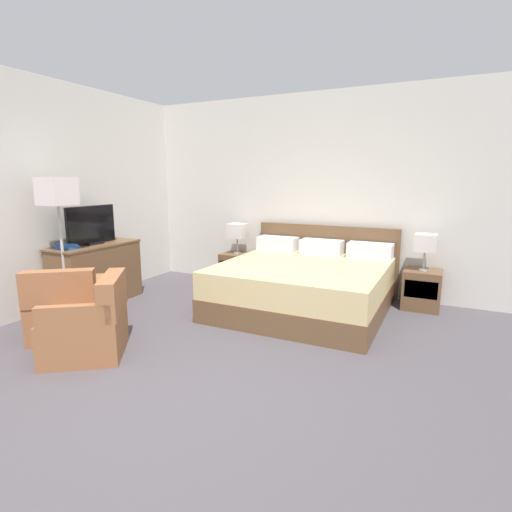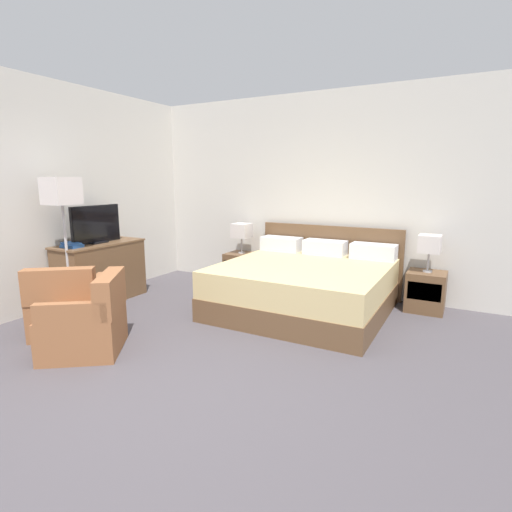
# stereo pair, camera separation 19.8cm
# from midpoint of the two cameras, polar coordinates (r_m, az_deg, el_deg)

# --- Properties ---
(ground_plane) EXTENTS (10.01, 10.01, 0.00)m
(ground_plane) POSITION_cam_midpoint_polar(r_m,az_deg,el_deg) (3.41, -13.99, -18.15)
(ground_plane) COLOR #4C474C
(wall_back) EXTENTS (6.38, 0.06, 2.84)m
(wall_back) POSITION_cam_midpoint_polar(r_m,az_deg,el_deg) (5.95, 6.80, 8.78)
(wall_back) COLOR beige
(wall_back) RESTS_ON ground
(wall_left) EXTENTS (0.06, 5.14, 2.84)m
(wall_left) POSITION_cam_midpoint_polar(r_m,az_deg,el_deg) (5.85, -25.96, 7.73)
(wall_left) COLOR beige
(wall_left) RESTS_ON ground
(bed) EXTENTS (2.05, 1.97, 0.98)m
(bed) POSITION_cam_midpoint_polar(r_m,az_deg,el_deg) (5.08, 5.76, -4.13)
(bed) COLOR brown
(bed) RESTS_ON ground
(nightstand_left) EXTENTS (0.45, 0.43, 0.50)m
(nightstand_left) POSITION_cam_midpoint_polar(r_m,az_deg,el_deg) (6.27, -3.55, -1.87)
(nightstand_left) COLOR brown
(nightstand_left) RESTS_ON ground
(nightstand_right) EXTENTS (0.45, 0.43, 0.50)m
(nightstand_right) POSITION_cam_midpoint_polar(r_m,az_deg,el_deg) (5.50, 21.65, -4.47)
(nightstand_right) COLOR brown
(nightstand_right) RESTS_ON ground
(table_lamp_left) EXTENTS (0.26, 0.26, 0.46)m
(table_lamp_left) POSITION_cam_midpoint_polar(r_m,az_deg,el_deg) (6.16, -3.61, 3.57)
(table_lamp_left) COLOR #B7B7BC
(table_lamp_left) RESTS_ON nightstand_left
(table_lamp_right) EXTENTS (0.26, 0.26, 0.46)m
(table_lamp_right) POSITION_cam_midpoint_polar(r_m,az_deg,el_deg) (5.38, 22.10, 1.71)
(table_lamp_right) COLOR #B7B7BC
(table_lamp_right) RESTS_ON nightstand_right
(dresser) EXTENTS (0.52, 1.18, 0.80)m
(dresser) POSITION_cam_midpoint_polar(r_m,az_deg,el_deg) (5.76, -22.78, -2.21)
(dresser) COLOR brown
(dresser) RESTS_ON ground
(tv) EXTENTS (0.18, 0.75, 0.50)m
(tv) POSITION_cam_midpoint_polar(r_m,az_deg,el_deg) (5.65, -23.40, 3.98)
(tv) COLOR black
(tv) RESTS_ON dresser
(book_red_cover) EXTENTS (0.25, 0.19, 0.04)m
(book_red_cover) POSITION_cam_midpoint_polar(r_m,az_deg,el_deg) (5.42, -26.31, 1.11)
(book_red_cover) COLOR #234C8E
(book_red_cover) RESTS_ON dresser
(book_blue_cover) EXTENTS (0.28, 0.21, 0.02)m
(book_blue_cover) POSITION_cam_midpoint_polar(r_m,az_deg,el_deg) (5.43, -26.42, 1.43)
(book_blue_cover) COLOR #234C8E
(book_blue_cover) RESTS_ON book_red_cover
(armchair_by_window) EXTENTS (0.96, 0.96, 0.76)m
(armchair_by_window) POSITION_cam_midpoint_polar(r_m,az_deg,el_deg) (4.72, -26.51, -6.90)
(armchair_by_window) COLOR #935B38
(armchair_by_window) RESTS_ON ground
(armchair_companion) EXTENTS (0.96, 0.95, 0.76)m
(armchair_companion) POSITION_cam_midpoint_polar(r_m,az_deg,el_deg) (4.15, -24.00, -9.08)
(armchair_companion) COLOR #935B38
(armchair_companion) RESTS_ON ground
(floor_lamp) EXTENTS (0.33, 0.33, 1.66)m
(floor_lamp) POSITION_cam_midpoint_polar(r_m,az_deg,el_deg) (5.18, -27.48, 7.10)
(floor_lamp) COLOR #B7B7BC
(floor_lamp) RESTS_ON ground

